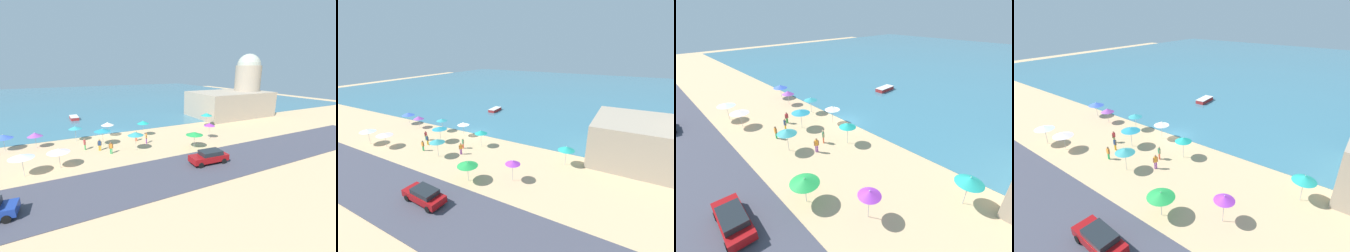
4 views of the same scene
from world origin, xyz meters
The scene contains 22 objects.
ground_plane centered at (0.00, 0.00, 0.00)m, with size 160.00×160.00×0.00m, color #D4AE7F.
sea centered at (0.00, 55.00, 0.03)m, with size 150.00×110.00×0.05m, color teal.
coastal_road centered at (0.00, -18.00, 0.03)m, with size 80.00×8.00×0.06m, color #434350.
beach_umbrella_0 centered at (-0.97, -1.63, 2.17)m, with size 2.01×2.01×2.49m.
beach_umbrella_1 centered at (-5.85, -1.71, 2.15)m, with size 1.94×1.94×2.43m.
beach_umbrella_2 centered at (-14.87, -1.77, 2.00)m, with size 2.41×2.41×2.32m.
beach_umbrella_3 centered at (-8.41, -11.18, 2.07)m, with size 2.42×2.42×2.33m.
beach_umbrella_4 centered at (4.30, -3.84, 2.34)m, with size 1.94×1.94×2.65m.
beach_umbrella_5 centered at (-11.13, -2.46, 1.97)m, with size 1.97×1.97×2.32m.
beach_umbrella_6 centered at (-2.56, -5.57, 2.32)m, with size 2.37×2.37×2.59m.
beach_umbrella_7 centered at (-11.81, -11.70, 2.23)m, with size 2.44×2.44×2.49m.
beach_umbrella_8 centered at (8.57, -12.49, 2.13)m, with size 2.37×2.37×2.41m.
beach_umbrella_9 centered at (1.02, -9.65, 2.36)m, with size 2.14×2.14×2.66m.
beach_umbrella_10 centered at (13.01, -9.99, 2.33)m, with size 1.73×1.73×2.61m.
beach_umbrella_11 centered at (17.31, -3.43, 2.38)m, with size 2.14×2.14×2.72m.
bather_0 centered at (3.36, -7.56, 0.96)m, with size 0.36×0.51×1.72m.
bather_1 centered at (-2.30, -9.39, 0.90)m, with size 0.57×0.25×1.62m.
bather_2 centered at (-3.40, -7.52, 0.90)m, with size 0.57×0.26×1.61m.
bather_3 centered at (2.35, -5.84, 0.91)m, with size 0.51×0.37×1.63m.
bather_4 centered at (-5.14, -6.27, 0.89)m, with size 0.27×0.57×1.60m.
parked_car_0 centered at (7.23, -17.66, 0.86)m, with size 4.64×2.17×1.51m.
skiff_nearshore centered at (-4.74, 14.78, 0.39)m, with size 1.80×4.26×0.68m.
Camera 4 is at (20.34, -25.06, 15.85)m, focal length 28.00 mm.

